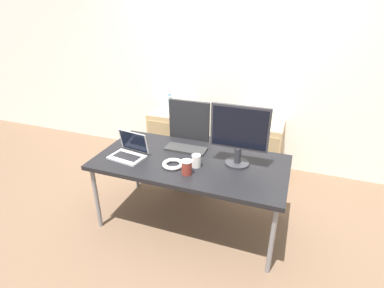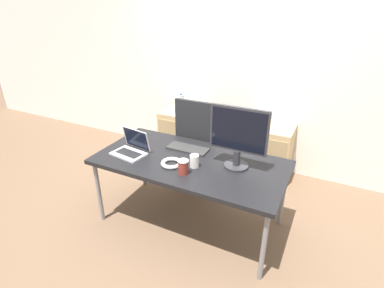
{
  "view_description": "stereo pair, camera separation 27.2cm",
  "coord_description": "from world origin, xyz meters",
  "px_view_note": "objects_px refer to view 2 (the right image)",
  "views": [
    {
      "loc": [
        0.84,
        -2.26,
        2.04
      ],
      "look_at": [
        0.0,
        0.04,
        0.86
      ],
      "focal_mm": 28.0,
      "sensor_mm": 36.0,
      "label": 1
    },
    {
      "loc": [
        1.09,
        -2.15,
        2.04
      ],
      "look_at": [
        0.0,
        0.04,
        0.86
      ],
      "focal_mm": 28.0,
      "sensor_mm": 36.0,
      "label": 2
    }
  ],
  "objects_px": {
    "coffee_cup_white": "(194,161)",
    "cabinet_right": "(270,153)",
    "office_chair": "(201,152)",
    "monitor": "(238,136)",
    "cable_coil": "(172,163)",
    "water_bottle": "(181,103)",
    "keyboard": "(188,149)",
    "cabinet_left": "(182,134)",
    "laptop_center": "(131,149)",
    "coffee_cup_brown": "(183,167)"
  },
  "relations": [
    {
      "from": "coffee_cup_white",
      "to": "cabinet_right",
      "type": "bearing_deg",
      "value": 72.36
    },
    {
      "from": "office_chair",
      "to": "cabinet_right",
      "type": "relative_size",
      "value": 1.61
    },
    {
      "from": "monitor",
      "to": "coffee_cup_white",
      "type": "relative_size",
      "value": 4.85
    },
    {
      "from": "cable_coil",
      "to": "water_bottle",
      "type": "bearing_deg",
      "value": 114.97
    },
    {
      "from": "keyboard",
      "to": "monitor",
      "type": "bearing_deg",
      "value": -11.27
    },
    {
      "from": "office_chair",
      "to": "cabinet_right",
      "type": "height_order",
      "value": "office_chair"
    },
    {
      "from": "office_chair",
      "to": "cabinet_left",
      "type": "height_order",
      "value": "office_chair"
    },
    {
      "from": "laptop_center",
      "to": "coffee_cup_white",
      "type": "distance_m",
      "value": 0.66
    },
    {
      "from": "office_chair",
      "to": "keyboard",
      "type": "relative_size",
      "value": 2.72
    },
    {
      "from": "coffee_cup_brown",
      "to": "cable_coil",
      "type": "height_order",
      "value": "coffee_cup_brown"
    },
    {
      "from": "cable_coil",
      "to": "laptop_center",
      "type": "bearing_deg",
      "value": 176.81
    },
    {
      "from": "laptop_center",
      "to": "monitor",
      "type": "xyz_separation_m",
      "value": [
        0.99,
        0.2,
        0.25
      ]
    },
    {
      "from": "laptop_center",
      "to": "cable_coil",
      "type": "bearing_deg",
      "value": -3.19
    },
    {
      "from": "monitor",
      "to": "keyboard",
      "type": "distance_m",
      "value": 0.62
    },
    {
      "from": "office_chair",
      "to": "coffee_cup_brown",
      "type": "height_order",
      "value": "office_chair"
    },
    {
      "from": "coffee_cup_brown",
      "to": "monitor",
      "type": "bearing_deg",
      "value": 40.31
    },
    {
      "from": "office_chair",
      "to": "monitor",
      "type": "height_order",
      "value": "monitor"
    },
    {
      "from": "monitor",
      "to": "water_bottle",
      "type": "bearing_deg",
      "value": 135.94
    },
    {
      "from": "laptop_center",
      "to": "monitor",
      "type": "distance_m",
      "value": 1.04
    },
    {
      "from": "cable_coil",
      "to": "cabinet_left",
      "type": "bearing_deg",
      "value": 115.01
    },
    {
      "from": "water_bottle",
      "to": "coffee_cup_white",
      "type": "height_order",
      "value": "water_bottle"
    },
    {
      "from": "coffee_cup_brown",
      "to": "keyboard",
      "type": "bearing_deg",
      "value": 112.26
    },
    {
      "from": "office_chair",
      "to": "cabinet_left",
      "type": "bearing_deg",
      "value": 136.33
    },
    {
      "from": "office_chair",
      "to": "monitor",
      "type": "distance_m",
      "value": 1.03
    },
    {
      "from": "coffee_cup_white",
      "to": "monitor",
      "type": "bearing_deg",
      "value": 26.47
    },
    {
      "from": "office_chair",
      "to": "water_bottle",
      "type": "xyz_separation_m",
      "value": [
        -0.54,
        0.52,
        0.38
      ]
    },
    {
      "from": "cabinet_right",
      "to": "coffee_cup_white",
      "type": "distance_m",
      "value": 1.41
    },
    {
      "from": "office_chair",
      "to": "cable_coil",
      "type": "bearing_deg",
      "value": -84.05
    },
    {
      "from": "office_chair",
      "to": "laptop_center",
      "type": "relative_size",
      "value": 3.22
    },
    {
      "from": "office_chair",
      "to": "coffee_cup_brown",
      "type": "relative_size",
      "value": 8.75
    },
    {
      "from": "keyboard",
      "to": "laptop_center",
      "type": "bearing_deg",
      "value": -145.43
    },
    {
      "from": "coffee_cup_white",
      "to": "cable_coil",
      "type": "bearing_deg",
      "value": -162.19
    },
    {
      "from": "water_bottle",
      "to": "monitor",
      "type": "height_order",
      "value": "monitor"
    },
    {
      "from": "cable_coil",
      "to": "coffee_cup_brown",
      "type": "bearing_deg",
      "value": -26.9
    },
    {
      "from": "cabinet_left",
      "to": "cable_coil",
      "type": "xyz_separation_m",
      "value": [
        0.63,
        -1.35,
        0.38
      ]
    },
    {
      "from": "cabinet_left",
      "to": "cabinet_right",
      "type": "bearing_deg",
      "value": 0.0
    },
    {
      "from": "office_chair",
      "to": "cabinet_right",
      "type": "bearing_deg",
      "value": 36.79
    },
    {
      "from": "cabinet_left",
      "to": "water_bottle",
      "type": "height_order",
      "value": "water_bottle"
    },
    {
      "from": "laptop_center",
      "to": "keyboard",
      "type": "distance_m",
      "value": 0.55
    },
    {
      "from": "office_chair",
      "to": "cabinet_right",
      "type": "distance_m",
      "value": 0.87
    },
    {
      "from": "monitor",
      "to": "coffee_cup_brown",
      "type": "relative_size",
      "value": 4.36
    },
    {
      "from": "cabinet_right",
      "to": "laptop_center",
      "type": "relative_size",
      "value": 2.0
    },
    {
      "from": "keyboard",
      "to": "office_chair",
      "type": "bearing_deg",
      "value": 98.95
    },
    {
      "from": "keyboard",
      "to": "cable_coil",
      "type": "height_order",
      "value": "cable_coil"
    },
    {
      "from": "cabinet_left",
      "to": "coffee_cup_white",
      "type": "relative_size",
      "value": 6.05
    },
    {
      "from": "monitor",
      "to": "cable_coil",
      "type": "bearing_deg",
      "value": -156.63
    },
    {
      "from": "cabinet_right",
      "to": "monitor",
      "type": "xyz_separation_m",
      "value": [
        -0.08,
        -1.12,
        0.66
      ]
    },
    {
      "from": "cabinet_right",
      "to": "monitor",
      "type": "distance_m",
      "value": 1.3
    },
    {
      "from": "monitor",
      "to": "coffee_cup_white",
      "type": "distance_m",
      "value": 0.44
    },
    {
      "from": "keyboard",
      "to": "cable_coil",
      "type": "distance_m",
      "value": 0.34
    }
  ]
}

